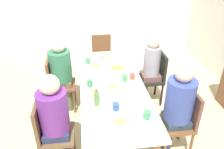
% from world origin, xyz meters
% --- Properties ---
extents(ground_plane, '(6.77, 6.77, 0.00)m').
position_xyz_m(ground_plane, '(0.00, 0.00, 0.00)').
color(ground_plane, tan).
extents(wall_left, '(0.12, 5.02, 2.60)m').
position_xyz_m(wall_left, '(-2.88, 0.00, 1.30)').
color(wall_left, silver).
rests_on(wall_left, ground_plane).
extents(dining_table, '(2.26, 0.86, 0.75)m').
position_xyz_m(dining_table, '(0.00, 0.00, 0.67)').
color(dining_table, white).
rests_on(dining_table, ground_plane).
extents(chair_0, '(0.40, 0.40, 0.90)m').
position_xyz_m(chair_0, '(0.56, -0.81, 0.51)').
color(chair_0, brown).
rests_on(chair_0, ground_plane).
extents(person_0, '(0.33, 0.33, 1.25)m').
position_xyz_m(person_0, '(0.56, -0.72, 0.76)').
color(person_0, '#322F43').
rests_on(person_0, ground_plane).
extents(chair_1, '(0.40, 0.40, 0.90)m').
position_xyz_m(chair_1, '(-0.56, 0.81, 0.51)').
color(chair_1, black).
rests_on(chair_1, ground_plane).
extents(person_1, '(0.30, 0.30, 1.22)m').
position_xyz_m(person_1, '(-0.56, 0.72, 0.72)').
color(person_1, brown).
rests_on(person_1, ground_plane).
extents(chair_2, '(0.40, 0.40, 0.90)m').
position_xyz_m(chair_2, '(0.56, 0.81, 0.51)').
color(chair_2, brown).
rests_on(chair_2, ground_plane).
extents(person_2, '(0.34, 0.34, 1.27)m').
position_xyz_m(person_2, '(0.56, 0.72, 0.77)').
color(person_2, '#232E47').
rests_on(person_2, ground_plane).
extents(chair_3, '(0.40, 0.40, 0.90)m').
position_xyz_m(chair_3, '(-1.51, 0.00, 0.51)').
color(chair_3, brown).
rests_on(chair_3, ground_plane).
extents(chair_4, '(0.40, 0.40, 0.90)m').
position_xyz_m(chair_4, '(-0.56, -0.81, 0.51)').
color(chair_4, brown).
rests_on(chair_4, ground_plane).
extents(person_4, '(0.34, 0.34, 1.24)m').
position_xyz_m(person_4, '(-0.56, -0.72, 0.75)').
color(person_4, brown).
rests_on(person_4, ground_plane).
extents(plate_0, '(0.22, 0.22, 0.04)m').
position_xyz_m(plate_0, '(0.08, -0.00, 0.76)').
color(plate_0, silver).
rests_on(plate_0, dining_table).
extents(plate_1, '(0.26, 0.26, 0.04)m').
position_xyz_m(plate_1, '(-0.91, 0.02, 0.76)').
color(plate_1, silver).
rests_on(plate_1, dining_table).
extents(plate_2, '(0.24, 0.24, 0.04)m').
position_xyz_m(plate_2, '(0.79, -0.02, 0.76)').
color(plate_2, silver).
rests_on(plate_2, dining_table).
extents(bowl_0, '(0.20, 0.20, 0.11)m').
position_xyz_m(bowl_0, '(-0.40, -0.20, 0.80)').
color(bowl_0, beige).
rests_on(bowl_0, dining_table).
extents(bowl_1, '(0.19, 0.19, 0.11)m').
position_xyz_m(bowl_1, '(0.30, -0.26, 0.80)').
color(bowl_1, beige).
rests_on(bowl_1, dining_table).
extents(bowl_2, '(0.22, 0.22, 0.11)m').
position_xyz_m(bowl_2, '(-0.30, 0.12, 0.80)').
color(bowl_2, beige).
rests_on(bowl_2, dining_table).
extents(cup_0, '(0.12, 0.08, 0.09)m').
position_xyz_m(cup_0, '(-0.06, 0.19, 0.79)').
color(cup_0, '#49965B').
rests_on(cup_0, dining_table).
extents(cup_1, '(0.11, 0.08, 0.09)m').
position_xyz_m(cup_1, '(0.56, -0.03, 0.79)').
color(cup_1, '#345498').
rests_on(cup_1, dining_table).
extents(cup_2, '(0.11, 0.07, 0.09)m').
position_xyz_m(cup_2, '(-0.10, 0.31, 0.79)').
color(cup_2, '#D14E3C').
rests_on(cup_2, dining_table).
extents(cup_3, '(0.12, 0.08, 0.09)m').
position_xyz_m(cup_3, '(-0.68, -0.30, 0.79)').
color(cup_3, '#488865').
rests_on(cup_3, dining_table).
extents(cup_4, '(0.11, 0.07, 0.10)m').
position_xyz_m(cup_4, '(0.02, -0.31, 0.80)').
color(cup_4, '#3F845A').
rests_on(cup_4, dining_table).
extents(cup_5, '(0.12, 0.08, 0.09)m').
position_xyz_m(cup_5, '(0.76, 0.28, 0.79)').
color(cup_5, '#448D58').
rests_on(cup_5, dining_table).
extents(bottle_0, '(0.05, 0.05, 0.22)m').
position_xyz_m(bottle_0, '(-0.43, -0.09, 0.85)').
color(bottle_0, silver).
rests_on(bottle_0, dining_table).
extents(bottle_1, '(0.06, 0.06, 0.22)m').
position_xyz_m(bottle_1, '(0.45, -0.24, 0.85)').
color(bottle_1, '#4F803A').
rests_on(bottle_1, dining_table).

